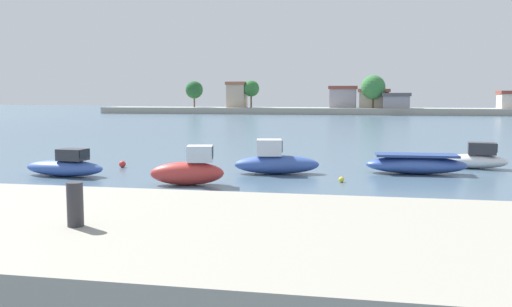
% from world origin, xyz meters
% --- Properties ---
extents(ground_plane, '(400.00, 400.00, 0.00)m').
position_xyz_m(ground_plane, '(0.00, 0.00, 0.00)').
color(ground_plane, '#476075').
extents(mooring_bollard, '(0.24, 0.24, 0.66)m').
position_xyz_m(mooring_bollard, '(6.15, -9.55, 2.52)').
color(mooring_bollard, '#2D2D33').
rests_on(mooring_bollard, seawall_embankment).
extents(moored_boat_1, '(4.52, 1.91, 1.42)m').
position_xyz_m(moored_boat_1, '(-4.71, 8.67, 0.51)').
color(moored_boat_1, '#3856A8').
rests_on(moored_boat_1, ground).
extents(moored_boat_2, '(3.59, 1.96, 1.83)m').
position_xyz_m(moored_boat_2, '(2.43, 7.21, 0.69)').
color(moored_boat_2, '#C63833').
rests_on(moored_boat_2, ground).
extents(moored_boat_3, '(4.68, 2.29, 1.83)m').
position_xyz_m(moored_boat_3, '(5.78, 11.59, 0.64)').
color(moored_boat_3, '#3856A8').
rests_on(moored_boat_3, ground).
extents(moored_boat_4, '(5.32, 2.01, 1.05)m').
position_xyz_m(moored_boat_4, '(13.10, 13.09, 0.51)').
color(moored_boat_4, '#3856A8').
rests_on(moored_boat_4, ground).
extents(moored_boat_5, '(3.82, 1.70, 1.48)m').
position_xyz_m(moored_boat_5, '(16.59, 15.96, 0.56)').
color(moored_boat_5, white).
rests_on(moored_boat_5, ground).
extents(mooring_buoy_1, '(0.26, 0.26, 0.26)m').
position_xyz_m(mooring_buoy_1, '(9.33, 9.36, 0.13)').
color(mooring_buoy_1, yellow).
rests_on(mooring_buoy_1, ground).
extents(mooring_buoy_3, '(0.39, 0.39, 0.39)m').
position_xyz_m(mooring_buoy_3, '(-3.30, 12.40, 0.19)').
color(mooring_buoy_3, red).
rests_on(mooring_buoy_3, ground).
extents(distant_shoreline, '(99.82, 10.96, 8.55)m').
position_xyz_m(distant_shoreline, '(1.92, 106.99, 1.98)').
color(distant_shoreline, '#9E998C').
rests_on(distant_shoreline, ground).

